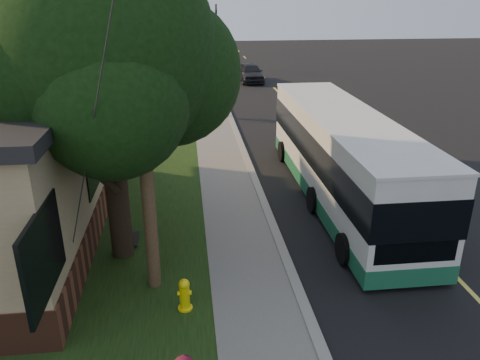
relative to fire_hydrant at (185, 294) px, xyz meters
name	(u,v)px	position (x,y,z in m)	size (l,w,h in m)	color
ground	(302,302)	(2.60, 0.00, -0.43)	(120.00, 120.00, 0.00)	black
road	(337,154)	(6.60, 10.00, -0.43)	(8.00, 80.00, 0.01)	black
curb	(245,156)	(2.60, 10.00, -0.37)	(0.25, 80.00, 0.12)	gray
sidewalk	(222,157)	(1.60, 10.00, -0.39)	(2.00, 80.00, 0.08)	slate
grass_verge	(137,161)	(-1.90, 10.00, -0.40)	(5.00, 80.00, 0.07)	black
fire_hydrant	(185,294)	(0.00, 0.00, 0.00)	(0.32, 0.32, 0.74)	yellow
utility_pole	(139,92)	(-0.71, 0.99, 4.20)	(2.86, 3.21, 9.07)	#473321
leafy_tree	(105,55)	(-1.57, 2.65, 4.73)	(6.30, 6.00, 7.80)	black
bare_tree_near	(165,76)	(-0.90, 18.00, 1.72)	(1.38, 1.21, 4.31)	black
bare_tree_far	(176,52)	(-0.40, 30.00, 1.57)	(1.38, 1.21, 4.03)	black
traffic_signal	(216,33)	(3.10, 34.00, 2.73)	(0.18, 0.22, 5.50)	#2D2D30
transit_bus	(342,155)	(5.17, 5.41, 1.12)	(2.49, 10.78, 2.92)	silver
skateboard_main	(135,239)	(-1.36, 3.16, -0.31)	(0.22, 0.82, 0.08)	black
dumpster	(37,176)	(-4.99, 7.10, 0.18)	(1.53, 1.34, 1.14)	black
distant_car	(250,72)	(5.24, 27.60, 0.28)	(1.68, 4.17, 1.42)	black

